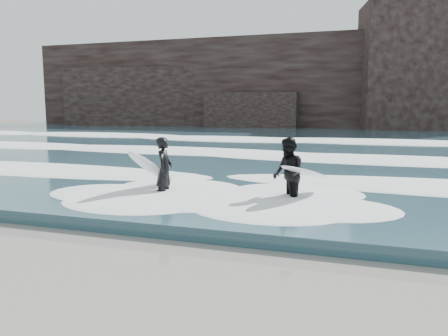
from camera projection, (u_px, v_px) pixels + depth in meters
The scene contains 8 objects.
ground at pixel (49, 305), 5.71m from camera, with size 120.00×120.00×0.00m, color #7A5F4F.
sea at pixel (313, 138), 32.98m from camera, with size 90.00×52.00×0.30m, color #264754.
headland at pixel (332, 84), 48.29m from camera, with size 70.00×9.00×10.00m, color black.
foam_near at pixel (240, 174), 14.12m from camera, with size 60.00×3.20×0.20m, color white.
foam_mid at pixel (280, 152), 20.71m from camera, with size 60.00×4.00×0.24m, color white.
foam_far at pixel (306, 138), 29.17m from camera, with size 60.00×4.80×0.30m, color white.
surfer_left at pixel (161, 170), 11.68m from camera, with size 1.05×2.08×1.77m.
surfer_right at pixel (290, 174), 10.81m from camera, with size 1.58×2.27×1.82m.
Camera 1 is at (3.86, -4.42, 2.58)m, focal length 35.00 mm.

